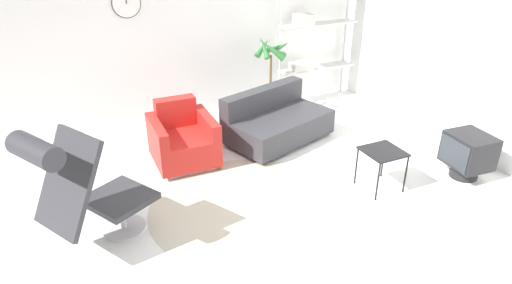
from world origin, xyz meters
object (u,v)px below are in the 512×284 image
shelf_unit (311,34)px  lounge_chair (79,182)px  side_table (383,155)px  potted_plant (271,79)px  armchair_red (183,141)px  couch_low (276,123)px  crt_television (468,154)px

shelf_unit → lounge_chair: bearing=-147.2°
side_table → potted_plant: bearing=93.0°
lounge_chair → side_table: bearing=55.7°
potted_plant → side_table: bearing=-87.0°
armchair_red → couch_low: bearing=-175.3°
lounge_chair → armchair_red: bearing=105.3°
armchair_red → crt_television: bearing=149.9°
potted_plant → crt_television: bearing=-66.1°
armchair_red → lounge_chair: bearing=45.8°
armchair_red → shelf_unit: bearing=-153.6°
side_table → crt_television: (1.10, -0.23, -0.12)m
potted_plant → shelf_unit: (0.84, 0.23, 0.56)m
armchair_red → crt_television: (2.98, -1.81, 0.02)m
couch_low → crt_television: (1.60, -1.89, 0.06)m
shelf_unit → side_table: bearing=-104.3°
crt_television → lounge_chair: bearing=87.5°
armchair_red → shelf_unit: 2.98m
couch_low → shelf_unit: bearing=-155.0°
lounge_chair → couch_low: bearing=87.9°
crt_television → side_table: bearing=82.4°
potted_plant → lounge_chair: bearing=-143.3°
side_table → lounge_chair: bearing=175.0°
side_table → shelf_unit: shelf_unit is taller
lounge_chair → crt_television: lounge_chair is taller
armchair_red → side_table: armchair_red is taller
couch_low → potted_plant: (0.37, 0.90, 0.31)m
couch_low → shelf_unit: shelf_unit is taller
crt_television → potted_plant: 3.07m
couch_low → shelf_unit: (1.21, 1.14, 0.88)m
crt_television → potted_plant: (-1.24, 2.79, 0.25)m
side_table → crt_television: 1.13m
couch_low → side_table: size_ratio=3.34×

